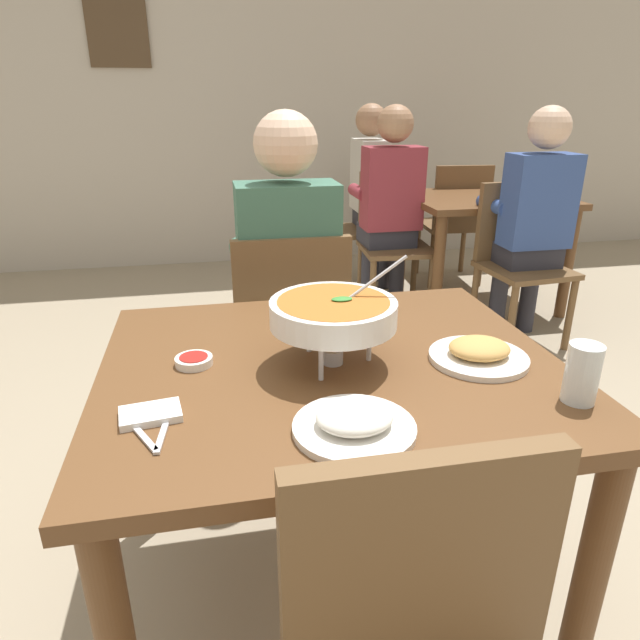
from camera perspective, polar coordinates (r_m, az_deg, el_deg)
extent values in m
plane|color=gray|center=(1.82, 1.02, -25.86)|extent=(16.00, 16.00, 0.00)
cube|color=#BCB2A3|center=(4.88, -8.82, 23.47)|extent=(10.00, 0.10, 3.00)
cube|color=#4C3823|center=(4.87, -20.13, 26.47)|extent=(0.44, 0.03, 0.56)
cube|color=brown|center=(1.37, 1.23, -5.02)|extent=(1.11, 0.94, 0.04)
cylinder|color=brown|center=(1.47, 25.89, -23.10)|extent=(0.07, 0.07, 0.70)
cylinder|color=brown|center=(1.90, -16.65, -10.70)|extent=(0.07, 0.07, 0.70)
cylinder|color=brown|center=(2.03, 12.45, -7.94)|extent=(0.07, 0.07, 0.70)
cube|color=brown|center=(2.25, -3.46, -2.01)|extent=(0.44, 0.44, 0.03)
cube|color=brown|center=(1.98, -2.81, 2.06)|extent=(0.42, 0.04, 0.45)
cylinder|color=brown|center=(2.54, 0.31, -4.61)|extent=(0.04, 0.04, 0.42)
cylinder|color=brown|center=(2.50, -8.28, -5.31)|extent=(0.04, 0.04, 0.42)
cylinder|color=brown|center=(2.22, 2.29, -8.90)|extent=(0.04, 0.04, 0.42)
cylinder|color=brown|center=(2.17, -7.66, -9.83)|extent=(0.04, 0.04, 0.42)
cylinder|color=#2D2D38|center=(2.37, -1.01, -6.27)|extent=(0.10, 0.10, 0.45)
cylinder|color=#2D2D38|center=(2.35, -5.85, -6.68)|extent=(0.10, 0.10, 0.45)
cube|color=#2D2D38|center=(2.20, -3.43, -0.43)|extent=(0.32, 0.32, 0.12)
cube|color=#3D6B56|center=(2.03, -3.31, 6.86)|extent=(0.36, 0.20, 0.50)
sphere|color=beige|center=(1.96, -3.56, 17.63)|extent=(0.22, 0.22, 0.22)
cylinder|color=#3D6B56|center=(2.26, 0.04, 7.14)|extent=(0.08, 0.28, 0.08)
cylinder|color=#3D6B56|center=(2.22, -8.14, 6.66)|extent=(0.08, 0.28, 0.08)
cube|color=brown|center=(0.92, 10.32, -25.17)|extent=(0.42, 0.04, 0.45)
cylinder|color=silver|center=(1.35, 5.08, -2.19)|extent=(0.01, 0.01, 0.10)
cylinder|color=silver|center=(1.39, -1.15, -1.36)|extent=(0.01, 0.01, 0.10)
cylinder|color=silver|center=(1.25, 0.11, -4.12)|extent=(0.01, 0.01, 0.10)
torus|color=silver|center=(1.31, 1.37, -0.52)|extent=(0.21, 0.21, 0.01)
cylinder|color=#B2B2B7|center=(1.34, 1.34, -3.75)|extent=(0.05, 0.05, 0.04)
cone|color=orange|center=(1.33, 1.35, -2.51)|extent=(0.02, 0.02, 0.04)
cylinder|color=white|center=(1.30, 1.38, 0.70)|extent=(0.30, 0.30, 0.06)
cylinder|color=#AD6023|center=(1.29, 1.39, 1.74)|extent=(0.26, 0.26, 0.01)
ellipsoid|color=#388433|center=(1.29, 2.26, 2.17)|extent=(0.05, 0.03, 0.01)
cylinder|color=silver|center=(1.32, 5.04, 3.71)|extent=(0.18, 0.01, 0.13)
cylinder|color=white|center=(1.09, 3.53, -11.01)|extent=(0.24, 0.24, 0.01)
ellipsoid|color=white|center=(1.08, 3.56, -9.87)|extent=(0.15, 0.13, 0.04)
cylinder|color=white|center=(1.42, 15.94, -3.73)|extent=(0.24, 0.24, 0.01)
ellipsoid|color=tan|center=(1.41, 16.04, -2.79)|extent=(0.15, 0.13, 0.04)
cylinder|color=white|center=(1.37, -12.82, -4.12)|extent=(0.09, 0.09, 0.02)
cylinder|color=maroon|center=(1.37, -12.85, -3.78)|extent=(0.07, 0.07, 0.01)
cube|color=white|center=(1.18, -17.00, -9.23)|extent=(0.13, 0.10, 0.02)
cube|color=silver|center=(1.14, -18.20, -10.73)|extent=(0.09, 0.16, 0.01)
cube|color=silver|center=(1.14, -15.66, -10.60)|extent=(0.03, 0.17, 0.01)
cylinder|color=silver|center=(1.28, 25.32, -4.98)|extent=(0.07, 0.07, 0.13)
cylinder|color=#4C331E|center=(1.29, 25.18, -5.78)|extent=(0.06, 0.06, 0.08)
cube|color=brown|center=(3.87, 16.63, 11.78)|extent=(1.00, 0.80, 0.04)
cylinder|color=brown|center=(3.47, 12.01, 4.78)|extent=(0.07, 0.07, 0.70)
cylinder|color=brown|center=(3.89, 24.08, 5.20)|extent=(0.07, 0.07, 0.70)
cylinder|color=brown|center=(4.08, 8.35, 7.57)|extent=(0.07, 0.07, 0.70)
cylinder|color=brown|center=(4.45, 19.22, 7.77)|extent=(0.07, 0.07, 0.70)
cube|color=brown|center=(3.37, 20.34, 4.85)|extent=(0.48, 0.48, 0.03)
cube|color=brown|center=(3.47, 18.93, 9.60)|extent=(0.42, 0.08, 0.45)
cylinder|color=brown|center=(3.19, 19.04, -0.22)|extent=(0.04, 0.04, 0.42)
cylinder|color=brown|center=(3.42, 24.26, 0.48)|extent=(0.04, 0.04, 0.42)
cylinder|color=brown|center=(3.48, 15.52, 2.03)|extent=(0.04, 0.04, 0.42)
cylinder|color=brown|center=(3.69, 20.56, 2.55)|extent=(0.04, 0.04, 0.42)
cube|color=brown|center=(3.65, 7.81, 7.25)|extent=(0.47, 0.47, 0.03)
cube|color=brown|center=(3.79, 7.21, 11.53)|extent=(0.42, 0.07, 0.45)
cylinder|color=brown|center=(3.49, 5.42, 2.82)|extent=(0.04, 0.04, 0.42)
cylinder|color=brown|center=(3.59, 11.34, 3.04)|extent=(0.04, 0.04, 0.42)
cylinder|color=brown|center=(3.84, 4.17, 4.66)|extent=(0.04, 0.04, 0.42)
cylinder|color=brown|center=(3.94, 9.61, 4.82)|extent=(0.04, 0.04, 0.42)
cube|color=brown|center=(4.16, 5.04, 9.16)|extent=(0.46, 0.46, 0.03)
cube|color=brown|center=(4.16, 7.89, 12.43)|extent=(0.05, 0.42, 0.45)
cylinder|color=brown|center=(4.35, 1.90, 6.75)|extent=(0.04, 0.04, 0.42)
cylinder|color=brown|center=(3.99, 2.94, 5.34)|extent=(0.04, 0.04, 0.42)
cylinder|color=brown|center=(4.44, 6.75, 6.91)|extent=(0.04, 0.04, 0.42)
cylinder|color=brown|center=(4.09, 8.18, 5.54)|extent=(0.04, 0.04, 0.42)
cube|color=brown|center=(4.44, 13.26, 9.48)|extent=(0.47, 0.47, 0.03)
cube|color=brown|center=(4.21, 14.46, 12.06)|extent=(0.42, 0.07, 0.45)
cylinder|color=brown|center=(4.73, 14.44, 7.31)|extent=(0.04, 0.04, 0.42)
cylinder|color=brown|center=(4.61, 9.99, 7.29)|extent=(0.04, 0.04, 0.42)
cylinder|color=brown|center=(4.39, 16.17, 6.03)|extent=(0.04, 0.04, 0.42)
cylinder|color=brown|center=(4.26, 11.43, 5.99)|extent=(0.04, 0.04, 0.42)
cylinder|color=#2D2D38|center=(3.60, 20.63, 2.34)|extent=(0.10, 0.10, 0.45)
cylinder|color=#2D2D38|center=(3.50, 17.83, 2.17)|extent=(0.10, 0.10, 0.45)
cube|color=#2D2D38|center=(3.44, 20.16, 6.50)|extent=(0.32, 0.32, 0.12)
cube|color=#334C8C|center=(3.31, 21.57, 11.28)|extent=(0.36, 0.20, 0.50)
sphere|color=beige|center=(3.27, 22.52, 17.80)|extent=(0.22, 0.22, 0.22)
cylinder|color=#334C8C|center=(3.57, 21.98, 11.08)|extent=(0.08, 0.28, 0.08)
cylinder|color=#334C8C|center=(3.41, 17.36, 11.21)|extent=(0.08, 0.28, 0.08)
cylinder|color=#2D2D38|center=(3.84, 7.87, 4.73)|extent=(0.10, 0.10, 0.45)
cylinder|color=#2D2D38|center=(3.78, 4.99, 4.58)|extent=(0.10, 0.10, 0.45)
cube|color=#2D2D38|center=(3.70, 6.81, 8.69)|extent=(0.32, 0.32, 0.12)
cube|color=maroon|center=(3.57, 7.44, 13.25)|extent=(0.36, 0.20, 0.50)
sphere|color=#A57756|center=(3.53, 7.75, 19.35)|extent=(0.22, 0.22, 0.22)
cylinder|color=maroon|center=(3.81, 8.78, 12.97)|extent=(0.08, 0.28, 0.08)
cylinder|color=maroon|center=(3.72, 4.01, 12.94)|extent=(0.08, 0.28, 0.08)
cylinder|color=#2D2D38|center=(4.21, 6.78, 6.30)|extent=(0.10, 0.10, 0.45)
cylinder|color=#2D2D38|center=(4.39, 5.99, 7.00)|extent=(0.10, 0.10, 0.45)
cube|color=#2D2D38|center=(4.23, 6.02, 10.37)|extent=(0.32, 0.32, 0.12)
cube|color=beige|center=(4.15, 5.10, 14.54)|extent=(0.20, 0.36, 0.50)
sphere|color=#A57756|center=(4.12, 5.28, 19.78)|extent=(0.22, 0.22, 0.22)
cylinder|color=beige|center=(4.07, 8.50, 13.53)|extent=(0.28, 0.08, 0.08)
cylinder|color=beige|center=(4.37, 7.08, 14.16)|extent=(0.28, 0.08, 0.08)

